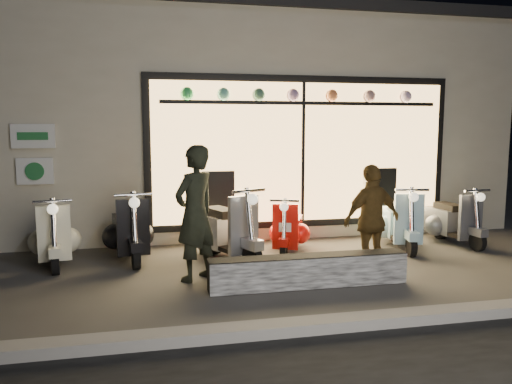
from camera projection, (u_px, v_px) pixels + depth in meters
ground at (288, 272)px, 6.88m from camera, size 40.00×40.00×0.00m
kerb at (343, 323)px, 4.93m from camera, size 40.00×0.25×0.12m
shop_building at (230, 122)px, 11.44m from camera, size 10.20×6.23×4.20m
graffiti_barrier at (309, 271)px, 6.24m from camera, size 2.52×0.28×0.40m
scooter_silver at (223, 230)px, 7.62m from camera, size 0.88×1.47×1.08m
scooter_red at (289, 229)px, 8.06m from camera, size 0.70×1.21×0.88m
scooter_black at (129, 230)px, 7.65m from camera, size 0.59×1.45×1.03m
scooter_cream at (55, 236)px, 7.36m from camera, size 0.58×1.37×0.97m
scooter_blue at (400, 222)px, 8.38m from camera, size 0.68×1.42×1.01m
scooter_grey at (450, 220)px, 8.67m from camera, size 0.49×1.33×0.95m
man at (195, 213)px, 6.44m from camera, size 0.76×0.73×1.76m
woman at (372, 220)px, 6.70m from camera, size 0.94×0.56×1.50m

